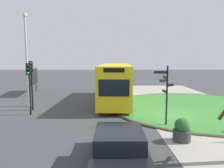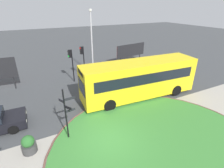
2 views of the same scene
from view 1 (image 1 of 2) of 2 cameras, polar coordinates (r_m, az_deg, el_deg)
name	(u,v)px [view 1 (image 1 of 2)]	position (r m, az deg, el deg)	size (l,w,h in m)	color
ground	(177,116)	(15.01, 17.08, -8.18)	(120.00, 120.00, 0.00)	#3D3F42
sidewalk_paving	(207,116)	(15.74, 23.98, -7.74)	(32.00, 8.05, 0.02)	#9E998E
grass_island	(195,107)	(17.92, 21.21, -5.76)	(12.81, 12.81, 0.10)	#387A33
grass_kerb_ring	(195,107)	(17.91, 21.21, -5.75)	(13.12, 13.12, 0.11)	brown
signpost_directional	(166,91)	(12.26, 14.25, -1.74)	(0.84, 1.18, 3.44)	black
bus_yellow	(116,82)	(18.74, 1.00, 0.55)	(10.41, 3.11, 3.29)	yellow
car_near_lane	(119,149)	(7.88, 1.87, -16.91)	(4.33, 2.01, 1.35)	black
traffic_light_near	(31,74)	(16.48, -20.79, 2.40)	(0.48, 0.32, 3.63)	black
traffic_light_far	(29,77)	(15.12, -21.37, 1.68)	(0.49, 0.30, 3.51)	black
lamppost_tall	(27,57)	(18.05, -21.87, 6.67)	(0.32, 0.32, 7.25)	#B7B7BC
billboard_left	(33,77)	(24.72, -20.41, 1.74)	(4.81, 0.82, 2.72)	black
planter_near_signpost	(182,131)	(10.53, 18.18, -11.80)	(0.81, 0.81, 1.10)	#383838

